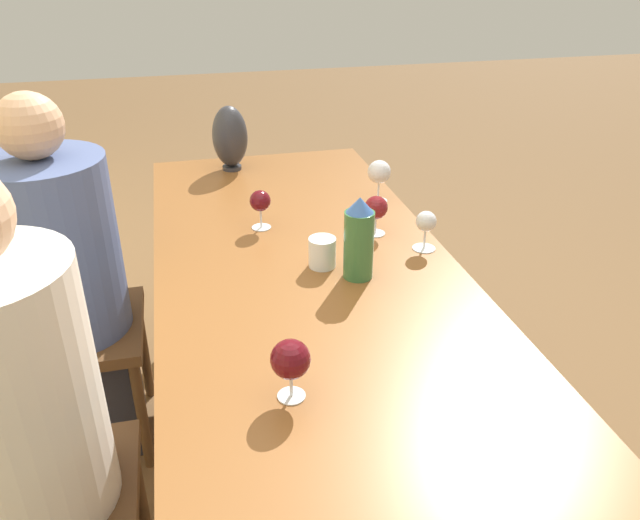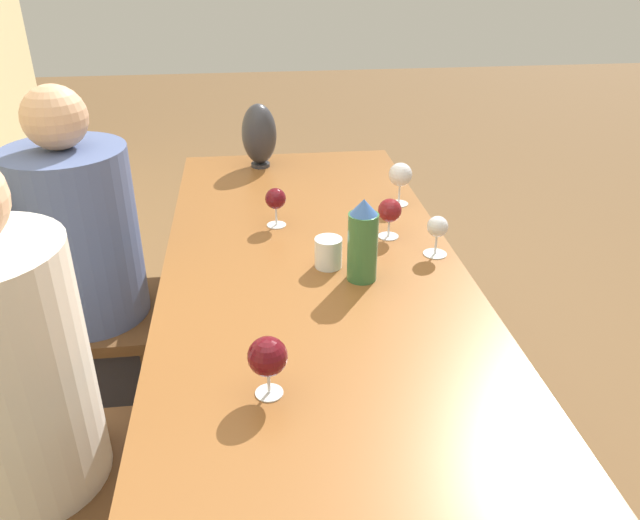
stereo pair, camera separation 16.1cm
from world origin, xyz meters
The scene contains 13 objects.
ground_plane centered at (0.00, 0.00, 0.00)m, with size 14.00×14.00×0.00m, color brown.
dining_table centered at (0.00, 0.00, 0.70)m, with size 2.39×0.86×0.77m.
water_bottle centered at (0.07, -0.12, 0.89)m, with size 0.08×0.08×0.24m.
water_tumbler centered at (0.15, -0.04, 0.82)m, with size 0.08×0.08×0.09m.
vase centered at (1.04, 0.12, 0.91)m, with size 0.14×0.14×0.26m.
wine_glass_1 centered at (0.45, 0.09, 0.87)m, with size 0.07×0.07×0.13m.
wine_glass_2 centered at (0.33, -0.26, 0.86)m, with size 0.07×0.07×0.13m.
wine_glass_4 centered at (0.58, -0.35, 0.88)m, with size 0.08×0.08×0.15m.
wine_glass_5 centered at (0.19, -0.37, 0.86)m, with size 0.07×0.07×0.12m.
wine_glass_6 centered at (-0.39, 0.15, 0.87)m, with size 0.08×0.08×0.14m.
chair_far centered at (0.47, 0.80, 0.52)m, with size 0.44×0.44×0.96m.
person_near centered at (-0.25, 0.71, 0.68)m, with size 0.37×0.37×1.28m.
person_far centered at (0.47, 0.71, 0.66)m, with size 0.38×0.38×1.24m.
Camera 2 is at (-1.41, 0.17, 1.63)m, focal length 35.00 mm.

